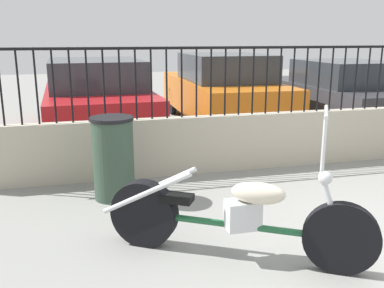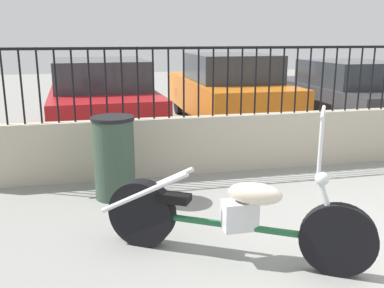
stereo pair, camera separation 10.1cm
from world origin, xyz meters
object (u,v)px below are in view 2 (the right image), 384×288
car_red (101,96)px  car_orange (227,90)px  motorcycle_green (219,216)px  trash_bin (114,157)px  car_dark_grey (346,93)px

car_red → car_orange: size_ratio=1.04×
motorcycle_green → trash_bin: 1.77m
car_red → car_dark_grey: car_red is taller
motorcycle_green → car_dark_grey: car_dark_grey is taller
car_orange → motorcycle_green: bearing=162.7°
car_orange → car_red: bearing=97.2°
trash_bin → car_dark_grey: (4.94, 3.17, 0.20)m
trash_bin → car_orange: 4.62m
motorcycle_green → car_red: bearing=130.3°
car_red → car_dark_grey: 5.01m
motorcycle_green → trash_bin: bearing=147.0°
trash_bin → motorcycle_green: bearing=-64.3°
car_orange → car_dark_grey: car_orange is taller
car_orange → car_dark_grey: 2.47m
car_dark_grey → car_red: bearing=86.8°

